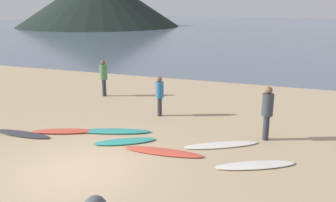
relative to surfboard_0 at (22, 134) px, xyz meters
The scene contains 13 objects.
ground_plane 9.00m from the surfboard_0, 68.82° to the left, with size 120.00×120.00×0.20m, color tan.
ocean_water 60.71m from the surfboard_0, 86.93° to the left, with size 140.00×100.00×0.01m, color slate.
headland_hill 60.90m from the surfboard_0, 118.61° to the left, with size 31.19×31.19×10.05m, color black.
surfboard_0 is the anchor object (origin of this frame).
surfboard_1 1.37m from the surfboard_0, 29.85° to the left, with size 2.14×0.49×0.10m, color #D84C38.
surfboard_2 3.09m from the surfboard_0, 24.98° to the left, with size 2.54×0.52×0.08m, color teal.
surfboard_3 3.64m from the surfboard_0, ahead, with size 1.96×0.54×0.07m, color teal.
surfboard_4 5.04m from the surfboard_0, ahead, with size 2.46×0.52×0.07m, color #D84C38.
surfboard_5 6.70m from the surfboard_0, 12.26° to the left, with size 2.41×0.51×0.06m, color silver.
surfboard_6 7.73m from the surfboard_0, ahead, with size 2.28×0.52×0.07m, color silver.
person_0 8.20m from the surfboard_0, 17.39° to the left, with size 0.36×0.36×1.78m.
person_1 5.67m from the surfboard_0, 90.64° to the left, with size 0.35×0.35×1.73m.
person_2 5.17m from the surfboard_0, 45.25° to the left, with size 0.32×0.32×1.58m.
Camera 1 is at (5.36, -7.25, 4.29)m, focal length 38.13 mm.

